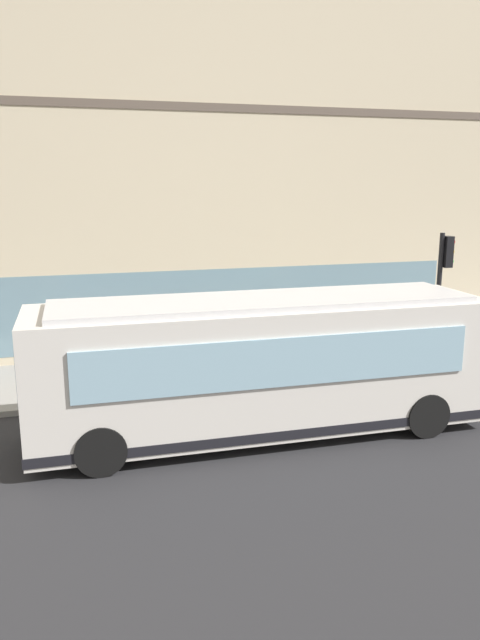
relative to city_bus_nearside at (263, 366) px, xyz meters
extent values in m
plane|color=#262628|center=(-0.05, -0.56, -1.55)|extent=(120.00, 120.00, 0.00)
cube|color=gray|center=(4.55, -0.56, -1.48)|extent=(4.00, 40.00, 0.15)
cube|color=beige|center=(9.78, -0.56, 5.44)|extent=(6.45, 22.96, 13.99)
cube|color=brown|center=(6.71, -0.56, 6.14)|extent=(0.36, 22.50, 0.24)
cube|color=slate|center=(6.61, -0.56, 0.05)|extent=(0.12, 16.07, 2.40)
cube|color=silver|center=(0.00, -0.02, 0.05)|extent=(2.65, 10.04, 2.70)
cube|color=silver|center=(0.00, -0.02, 1.46)|extent=(2.26, 9.03, 0.12)
cube|color=#8CB2C6|center=(0.07, 4.96, 0.50)|extent=(2.20, 0.11, 1.20)
cube|color=#8CB2C6|center=(1.27, -0.03, 0.45)|extent=(0.18, 8.20, 1.00)
cube|color=#8CB2C6|center=(-1.27, 0.00, 0.45)|extent=(0.18, 8.20, 1.00)
cube|color=black|center=(0.00, -0.02, -1.12)|extent=(2.69, 10.08, 0.20)
cylinder|color=black|center=(1.20, 3.57, -1.05)|extent=(0.32, 1.00, 1.00)
cylinder|color=black|center=(-1.10, 3.60, -1.05)|extent=(0.32, 1.00, 1.00)
cylinder|color=black|center=(1.10, -3.43, -1.05)|extent=(0.32, 1.00, 1.00)
cylinder|color=black|center=(-1.20, -3.40, -1.05)|extent=(0.32, 1.00, 1.00)
cylinder|color=black|center=(3.14, -6.43, 0.56)|extent=(0.14, 0.14, 3.93)
cube|color=black|center=(3.14, -6.62, 1.98)|extent=(0.32, 0.24, 0.90)
sphere|color=red|center=(3.14, -6.75, 2.26)|extent=(0.20, 0.20, 0.20)
sphere|color=yellow|center=(3.14, -6.75, 1.98)|extent=(0.20, 0.20, 0.20)
sphere|color=green|center=(3.14, -6.75, 1.70)|extent=(0.20, 0.20, 0.20)
cylinder|color=gold|center=(5.58, -0.97, -1.13)|extent=(0.24, 0.24, 0.55)
sphere|color=gold|center=(5.58, -0.97, -0.77)|extent=(0.22, 0.22, 0.22)
cylinder|color=gold|center=(5.58, -1.14, -1.08)|extent=(0.10, 0.12, 0.10)
cylinder|color=gold|center=(5.75, -0.97, -1.08)|extent=(0.12, 0.10, 0.10)
cylinder|color=gold|center=(4.04, -1.40, -1.03)|extent=(0.14, 0.14, 0.76)
cylinder|color=gold|center=(4.19, -1.50, -1.03)|extent=(0.14, 0.14, 0.76)
cylinder|color=black|center=(4.12, -1.45, -0.35)|extent=(0.32, 0.32, 0.60)
sphere|color=brown|center=(4.12, -1.45, 0.05)|extent=(0.20, 0.20, 0.20)
cylinder|color=#B23338|center=(4.28, 0.91, -1.00)|extent=(0.14, 0.14, 0.81)
cylinder|color=#B23338|center=(4.13, 0.82, -1.00)|extent=(0.14, 0.14, 0.81)
cylinder|color=#8C3F8C|center=(4.20, 0.86, -0.27)|extent=(0.32, 0.32, 0.64)
sphere|color=brown|center=(4.20, 0.86, 0.16)|extent=(0.22, 0.22, 0.22)
cube|color=#263F99|center=(3.58, 2.33, -0.95)|extent=(0.44, 0.40, 0.90)
cube|color=#8CB2C6|center=(3.58, 2.12, -0.77)|extent=(0.35, 0.03, 0.30)
camera|label=1|loc=(-12.27, 4.05, 3.93)|focal=34.47mm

